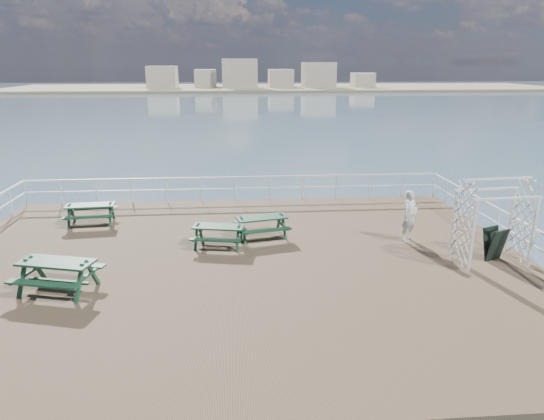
{
  "coord_description": "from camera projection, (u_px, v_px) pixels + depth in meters",
  "views": [
    {
      "loc": [
        -0.02,
        -13.59,
        5.81
      ],
      "look_at": [
        1.18,
        1.76,
        1.1
      ],
      "focal_mm": 32.0,
      "sensor_mm": 36.0,
      "label": 1
    }
  ],
  "objects": [
    {
      "name": "sandwich_board",
      "position": [
        494.0,
        244.0,
        14.72
      ],
      "size": [
        0.76,
        0.67,
        1.03
      ],
      "rotation": [
        0.0,
        0.0,
        0.38
      ],
      "color": "black",
      "rests_on": "ground"
    },
    {
      "name": "picnic_table_d",
      "position": [
        57.0,
        269.0,
        12.69
      ],
      "size": [
        2.29,
        2.03,
        0.95
      ],
      "rotation": [
        0.0,
        0.0,
        -0.27
      ],
      "color": "#153B23",
      "rests_on": "ground"
    },
    {
      "name": "ground",
      "position": [
        238.0,
        267.0,
        14.7
      ],
      "size": [
        18.0,
        14.0,
        0.3
      ],
      "primitive_type": "cube",
      "color": "brown",
      "rests_on": "ground"
    },
    {
      "name": "trellis_arbor",
      "position": [
        493.0,
        225.0,
        14.39
      ],
      "size": [
        2.18,
        1.29,
        2.61
      ],
      "rotation": [
        0.0,
        0.0,
        0.08
      ],
      "color": "silver",
      "rests_on": "ground"
    },
    {
      "name": "picnic_table_a",
      "position": [
        91.0,
        210.0,
        18.03
      ],
      "size": [
        1.86,
        1.55,
        0.85
      ],
      "rotation": [
        0.0,
        0.0,
        0.08
      ],
      "color": "#153B23",
      "rests_on": "ground"
    },
    {
      "name": "picnic_table_c",
      "position": [
        219.0,
        231.0,
        15.82
      ],
      "size": [
        1.86,
        1.61,
        0.8
      ],
      "rotation": [
        0.0,
        0.0,
        -0.19
      ],
      "color": "#153B23",
      "rests_on": "ground"
    },
    {
      "name": "person",
      "position": [
        410.0,
        216.0,
        16.2
      ],
      "size": [
        0.76,
        0.69,
        1.75
      ],
      "primitive_type": "imported",
      "rotation": [
        0.0,
        0.0,
        0.54
      ],
      "color": "silver",
      "rests_on": "ground"
    },
    {
      "name": "railing",
      "position": [
        234.0,
        210.0,
        16.84
      ],
      "size": [
        17.77,
        13.76,
        1.1
      ],
      "color": "silver",
      "rests_on": "ground"
    },
    {
      "name": "picnic_table_b",
      "position": [
        262.0,
        222.0,
        16.64
      ],
      "size": [
        1.98,
        1.73,
        0.83
      ],
      "rotation": [
        0.0,
        0.0,
        0.23
      ],
      "color": "#153B23",
      "rests_on": "ground"
    },
    {
      "name": "sea_backdrop",
      "position": [
        275.0,
        84.0,
        143.55
      ],
      "size": [
        300.0,
        300.0,
        9.2
      ],
      "color": "#3F566A",
      "rests_on": "ground"
    }
  ]
}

